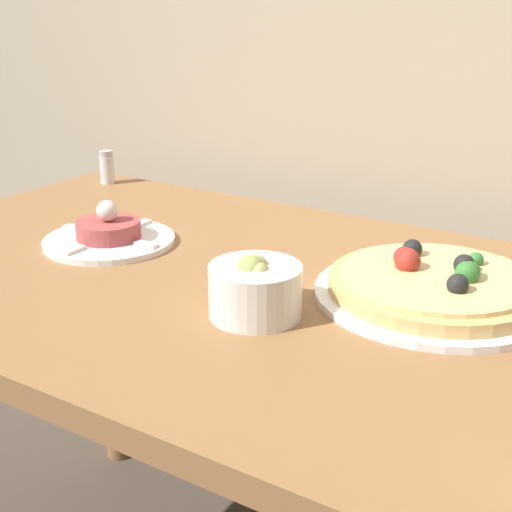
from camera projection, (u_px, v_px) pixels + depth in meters
The scene contains 5 objects.
dining_table at pixel (295, 350), 1.02m from camera, with size 1.48×0.75×0.72m.
pizza_plate at pixel (436, 286), 0.97m from camera, with size 0.33×0.33×0.06m.
tartare_plate at pixel (109, 235), 1.18m from camera, with size 0.22×0.22×0.07m.
small_bowl at pixel (255, 288), 0.91m from camera, with size 0.12×0.12×0.08m.
salt_shaker at pixel (107, 167), 1.54m from camera, with size 0.03×0.03×0.07m.
Camera 1 is at (0.44, -0.43, 1.11)m, focal length 50.00 mm.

